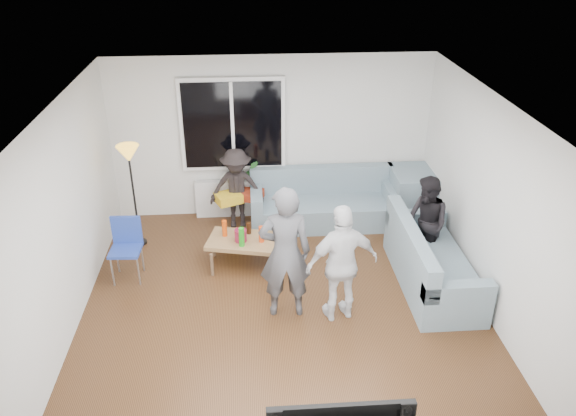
{
  "coord_description": "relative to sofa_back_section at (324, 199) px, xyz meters",
  "views": [
    {
      "loc": [
        -0.37,
        -5.75,
        4.42
      ],
      "look_at": [
        0.1,
        0.6,
        1.15
      ],
      "focal_mm": 35.63,
      "sensor_mm": 36.0,
      "label": 1
    }
  ],
  "objects": [
    {
      "name": "window_mullion",
      "position": [
        -1.39,
        0.37,
        1.12
      ],
      "size": [
        0.05,
        0.03,
        1.35
      ],
      "primitive_type": "cube",
      "color": "white",
      "rests_on": "window_frame"
    },
    {
      "name": "bottle_e",
      "position": [
        -0.82,
        -1.0,
        0.08
      ],
      "size": [
        0.07,
        0.07,
        0.2
      ],
      "primitive_type": "cylinder",
      "color": "black",
      "rests_on": "coffee_table"
    },
    {
      "name": "bottle_a",
      "position": [
        -1.53,
        -1.0,
        0.09
      ],
      "size": [
        0.07,
        0.07,
        0.24
      ],
      "primitive_type": "cylinder",
      "color": "#D2430C",
      "rests_on": "coffee_table"
    },
    {
      "name": "sofa_right_section",
      "position": [
        1.23,
        -1.8,
        0.0
      ],
      "size": [
        2.0,
        0.85,
        0.85
      ],
      "primitive_type": null,
      "rotation": [
        0.0,
        0.0,
        1.57
      ],
      "color": "slate",
      "rests_on": "floor"
    },
    {
      "name": "radiator",
      "position": [
        -1.39,
        0.38,
        -0.11
      ],
      "size": [
        1.3,
        0.12,
        0.62
      ],
      "primitive_type": "cube",
      "color": "silver",
      "rests_on": "floor"
    },
    {
      "name": "player_left",
      "position": [
        -0.77,
        -2.27,
        0.43
      ],
      "size": [
        0.63,
        0.42,
        1.72
      ],
      "primitive_type": "imported",
      "rotation": [
        0.0,
        0.0,
        3.13
      ],
      "color": "#444549",
      "rests_on": "floor"
    },
    {
      "name": "bottle_b",
      "position": [
        -1.29,
        -1.29,
        0.11
      ],
      "size": [
        0.08,
        0.08,
        0.27
      ],
      "primitive_type": "cylinder",
      "color": "#1E941B",
      "rests_on": "coffee_table"
    },
    {
      "name": "coffee_table",
      "position": [
        -1.21,
        -1.13,
        -0.22
      ],
      "size": [
        1.21,
        0.83,
        0.4
      ],
      "primitive_type": "cube",
      "rotation": [
        0.0,
        0.0,
        -0.23
      ],
      "color": "#957248",
      "rests_on": "floor"
    },
    {
      "name": "ceiling",
      "position": [
        -0.79,
        -2.27,
        2.2
      ],
      "size": [
        5.0,
        5.5,
        0.04
      ],
      "primitive_type": "cube",
      "color": "white",
      "rests_on": "ground"
    },
    {
      "name": "pitcher",
      "position": [
        -1.31,
        -1.16,
        0.06
      ],
      "size": [
        0.17,
        0.17,
        0.17
      ],
      "primitive_type": "cylinder",
      "color": "maroon",
      "rests_on": "coffee_table"
    },
    {
      "name": "wall_left",
      "position": [
        -3.31,
        -2.27,
        0.88
      ],
      "size": [
        0.04,
        5.5,
        2.6
      ],
      "primitive_type": "cube",
      "color": "silver",
      "rests_on": "ground"
    },
    {
      "name": "bottle_c",
      "position": [
        -1.19,
        -0.96,
        0.06
      ],
      "size": [
        0.07,
        0.07,
        0.17
      ],
      "primitive_type": "cylinder",
      "color": "black",
      "rests_on": "coffee_table"
    },
    {
      "name": "bottle_d",
      "position": [
        -1.02,
        -1.2,
        0.09
      ],
      "size": [
        0.07,
        0.07,
        0.24
      ],
      "primitive_type": "cylinder",
      "color": "#E24114",
      "rests_on": "coffee_table"
    },
    {
      "name": "cushion_red",
      "position": [
        -1.14,
        0.06,
        0.09
      ],
      "size": [
        0.43,
        0.39,
        0.13
      ],
      "primitive_type": "cube",
      "rotation": [
        0.0,
        0.0,
        -0.28
      ],
      "color": "maroon",
      "rests_on": "sofa_back_section"
    },
    {
      "name": "window_frame",
      "position": [
        -1.39,
        0.42,
        1.12
      ],
      "size": [
        1.62,
        0.06,
        1.47
      ],
      "primitive_type": "cube",
      "color": "white",
      "rests_on": "wall_back"
    },
    {
      "name": "wall_right",
      "position": [
        1.73,
        -2.27,
        0.88
      ],
      "size": [
        0.04,
        5.5,
        2.6
      ],
      "primitive_type": "cube",
      "color": "silver",
      "rests_on": "ground"
    },
    {
      "name": "wall_front",
      "position": [
        -0.79,
        -5.04,
        0.88
      ],
      "size": [
        5.0,
        0.04,
        2.6
      ],
      "primitive_type": "cube",
      "color": "silver",
      "rests_on": "ground"
    },
    {
      "name": "wall_back",
      "position": [
        -0.79,
        0.5,
        0.88
      ],
      "size": [
        5.0,
        0.04,
        2.6
      ],
      "primitive_type": "cube",
      "color": "silver",
      "rests_on": "ground"
    },
    {
      "name": "vase",
      "position": [
        -1.54,
        0.35,
        0.28
      ],
      "size": [
        0.22,
        0.22,
        0.18
      ],
      "primitive_type": "imported",
      "rotation": [
        0.0,
        0.0,
        -0.35
      ],
      "color": "white",
      "rests_on": "radiator"
    },
    {
      "name": "spectator_back",
      "position": [
        -1.36,
        0.03,
        0.22
      ],
      "size": [
        0.85,
        0.5,
        1.29
      ],
      "primitive_type": "imported",
      "rotation": [
        0.0,
        0.0,
        0.02
      ],
      "color": "black",
      "rests_on": "floor"
    },
    {
      "name": "floor",
      "position": [
        -0.79,
        -2.27,
        -0.45
      ],
      "size": [
        5.0,
        5.5,
        0.04
      ],
      "primitive_type": "cube",
      "color": "#56351C",
      "rests_on": "ground"
    },
    {
      "name": "sofa_corner",
      "position": [
        1.51,
        0.0,
        0.0
      ],
      "size": [
        0.85,
        0.85,
        0.85
      ],
      "primitive_type": "cube",
      "color": "slate",
      "rests_on": "floor"
    },
    {
      "name": "floor_lamp",
      "position": [
        -2.84,
        -0.43,
        0.36
      ],
      "size": [
        0.32,
        0.32,
        1.56
      ],
      "primitive_type": null,
      "color": "gold",
      "rests_on": "floor"
    },
    {
      "name": "player_right",
      "position": [
        -0.1,
        -2.39,
        0.33
      ],
      "size": [
        0.95,
        0.55,
        1.52
      ],
      "primitive_type": "imported",
      "rotation": [
        0.0,
        0.0,
        3.35
      ],
      "color": "silver",
      "rests_on": "floor"
    },
    {
      "name": "cushion_yellow",
      "position": [
        -1.49,
        -0.02,
        0.09
      ],
      "size": [
        0.48,
        0.45,
        0.14
      ],
      "primitive_type": "cube",
      "rotation": [
        0.0,
        0.0,
        0.41
      ],
      "color": "gold",
      "rests_on": "sofa_back_section"
    },
    {
      "name": "sofa_back_section",
      "position": [
        0.0,
        0.0,
        0.0
      ],
      "size": [
        2.3,
        0.85,
        0.85
      ],
      "primitive_type": null,
      "color": "slate",
      "rests_on": "floor"
    },
    {
      "name": "spectator_right",
      "position": [
        1.23,
        -1.34,
        0.24
      ],
      "size": [
        0.69,
        0.78,
        1.34
      ],
      "primitive_type": "imported",
      "rotation": [
        0.0,
        0.0,
        -1.24
      ],
      "color": "black",
      "rests_on": "floor"
    },
    {
      "name": "window_glass",
      "position": [
        -1.39,
        0.38,
        1.12
      ],
      "size": [
        1.5,
        0.02,
        1.35
      ],
      "primitive_type": "cube",
      "color": "black",
      "rests_on": "window_frame"
    },
    {
      "name": "potted_plant",
      "position": [
        -1.11,
        0.35,
        0.37
      ],
      "size": [
        0.21,
        0.17,
        0.35
      ],
      "primitive_type": "imported",
      "rotation": [
        0.0,
        0.0,
        0.09
      ],
      "color": "#2B6A2A",
      "rests_on": "radiator"
    },
    {
      "name": "side_chair",
      "position": [
        -2.84,
        -1.37,
        0.01
      ],
      "size": [
        0.42,
        0.42,
        0.86
      ],
      "primitive_type": null,
      "rotation": [
        0.0,
        0.0,
        -0.05
      ],
      "color": "#233D9B",
      "rests_on": "floor"
    }
  ]
}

